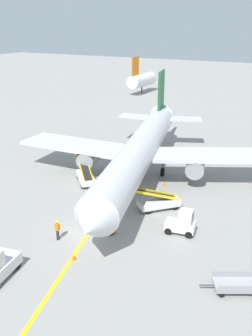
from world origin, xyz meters
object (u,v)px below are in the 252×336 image
object	(u,v)px
safety_cone_tail_area	(99,158)
airliner	(141,149)
safety_cone_wingtip_left	(74,257)
safety_cone_wingtip_right	(164,184)
baggage_cart_loaded	(236,285)
safety_cone_nose_left	(115,231)
baggage_tug_near_wing	(182,223)
ground_crew_marshaller	(57,229)
belt_loader_forward_hold	(86,176)
belt_loader_aft_hold	(158,201)

from	to	relation	value
safety_cone_tail_area	airliner	bearing A→B (deg)	-22.36
safety_cone_wingtip_left	safety_cone_wingtip_right	world-z (taller)	same
baggage_cart_loaded	safety_cone_wingtip_left	xyz separation A→B (m)	(-11.08, -2.28, -0.25)
airliner	safety_cone_nose_left	size ratio (longest dim) A/B	78.99
baggage_cart_loaded	safety_cone_wingtip_right	bearing A→B (deg)	129.35
baggage_tug_near_wing	ground_crew_marshaller	world-z (taller)	baggage_tug_near_wing
airliner	belt_loader_forward_hold	bearing A→B (deg)	-142.16
safety_cone_nose_left	airliner	bearing A→B (deg)	106.91
safety_cone_tail_area	safety_cone_wingtip_left	bearing A→B (deg)	-61.68
airliner	safety_cone_wingtip_right	bearing A→B (deg)	-9.05
baggage_tug_near_wing	belt_loader_aft_hold	world-z (taller)	belt_loader_aft_hold
belt_loader_aft_hold	safety_cone_wingtip_right	size ratio (longest dim) A/B	10.32
belt_loader_forward_hold	safety_cone_wingtip_left	world-z (taller)	belt_loader_forward_hold
belt_loader_forward_hold	ground_crew_marshaller	distance (m)	11.62
airliner	safety_cone_tail_area	world-z (taller)	airliner
airliner	ground_crew_marshaller	bearing A→B (deg)	-89.98
belt_loader_aft_hold	ground_crew_marshaller	bearing A→B (deg)	-118.29
ground_crew_marshaller	safety_cone_wingtip_left	size ratio (longest dim) A/B	3.86
ground_crew_marshaller	safety_cone_wingtip_right	xyz separation A→B (m)	(3.05, 13.80, -0.69)
ground_crew_marshaller	safety_cone_wingtip_left	xyz separation A→B (m)	(2.75, -1.62, -0.69)
airliner	safety_cone_wingtip_right	xyz separation A→B (m)	(3.06, -0.49, -3.20)
safety_cone_nose_left	baggage_cart_loaded	bearing A→B (deg)	-12.94
airliner	ground_crew_marshaller	size ratio (longest dim) A/B	20.44
baggage_tug_near_wing	safety_cone_nose_left	size ratio (longest dim) A/B	5.87
airliner	safety_cone_tail_area	distance (m)	8.69
airliner	safety_cone_wingtip_left	distance (m)	16.45
safety_cone_wingtip_right	ground_crew_marshaller	bearing A→B (deg)	-102.47
baggage_tug_near_wing	belt_loader_forward_hold	xyz separation A→B (m)	(-12.92, 4.91, -0.15)
airliner	baggage_tug_near_wing	size ratio (longest dim) A/B	13.46
baggage_tug_near_wing	baggage_cart_loaded	distance (m)	7.58
belt_loader_aft_hold	baggage_cart_loaded	xyz separation A→B (m)	(9.17, -8.00, -0.31)
belt_loader_forward_hold	safety_cone_wingtip_right	xyz separation A→B (m)	(7.79, 3.19, -0.56)
belt_loader_forward_hold	baggage_cart_loaded	bearing A→B (deg)	-28.20
baggage_tug_near_wing	belt_loader_forward_hold	size ratio (longest dim) A/B	0.58
baggage_cart_loaded	safety_cone_tail_area	world-z (taller)	baggage_cart_loaded
belt_loader_aft_hold	safety_cone_nose_left	size ratio (longest dim) A/B	10.32
baggage_cart_loaded	safety_cone_wingtip_left	world-z (taller)	baggage_cart_loaded
safety_cone_wingtip_right	safety_cone_tail_area	xyz separation A→B (m)	(-10.53, 3.56, 0.00)
belt_loader_forward_hold	ground_crew_marshaller	world-z (taller)	belt_loader_forward_hold
airliner	belt_loader_aft_hold	world-z (taller)	airliner
belt_loader_forward_hold	safety_cone_nose_left	bearing A→B (deg)	-42.85
belt_loader_aft_hold	ground_crew_marshaller	world-z (taller)	belt_loader_aft_hold
belt_loader_forward_hold	baggage_cart_loaded	distance (m)	21.07
safety_cone_wingtip_right	safety_cone_nose_left	bearing A→B (deg)	-88.09
safety_cone_nose_left	safety_cone_tail_area	distance (m)	17.98
baggage_tug_near_wing	belt_loader_aft_hold	size ratio (longest dim) A/B	0.57
safety_cone_wingtip_left	safety_cone_tail_area	size ratio (longest dim) A/B	1.00
baggage_tug_near_wing	safety_cone_wingtip_left	world-z (taller)	baggage_tug_near_wing
belt_loader_forward_hold	belt_loader_aft_hold	xyz separation A→B (m)	(9.40, -1.95, 0.00)
belt_loader_aft_hold	baggage_cart_loaded	distance (m)	12.17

